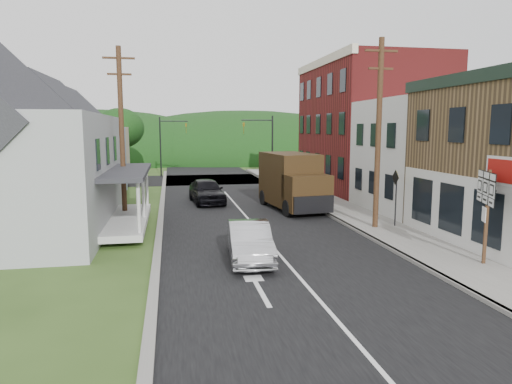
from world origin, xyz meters
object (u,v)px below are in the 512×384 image
silver_sedan (250,242)px  delivery_van (293,182)px  route_sign_cluster (486,203)px  dark_sedan (207,191)px  warning_sign (396,190)px

silver_sedan → delivery_van: 11.05m
delivery_van → route_sign_cluster: size_ratio=1.90×
dark_sedan → delivery_van: size_ratio=0.76×
dark_sedan → warning_sign: size_ratio=1.72×
route_sign_cluster → warning_sign: 6.39m
delivery_van → warning_sign: bearing=-66.4°
silver_sedan → dark_sedan: (-0.51, 13.42, 0.10)m
dark_sedan → delivery_van: (4.88, -3.32, 0.90)m
silver_sedan → dark_sedan: dark_sedan is taller
silver_sedan → delivery_van: delivery_van is taller
dark_sedan → warning_sign: (8.40, -9.38, 1.10)m
route_sign_cluster → dark_sedan: bearing=139.3°
dark_sedan → delivery_van: bearing=-39.9°
dark_sedan → silver_sedan: bearing=-93.5°
delivery_van → route_sign_cluster: bearing=-80.6°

